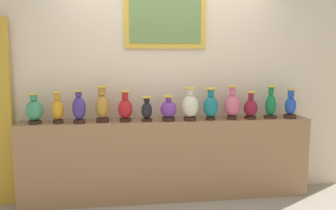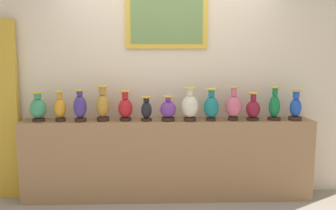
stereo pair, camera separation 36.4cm
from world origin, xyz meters
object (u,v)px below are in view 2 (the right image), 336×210
object	(u,v)px
vase_onyx	(146,110)
vase_ivory	(190,106)
vase_jade	(38,108)
vase_teal	(211,106)
vase_violet	(168,110)
vase_sapphire	(296,108)
vase_indigo	(80,107)
vase_crimson	(125,108)
vase_burgundy	(253,109)
vase_rose	(233,106)
vase_emerald	(274,106)
vase_amber	(60,108)
vase_ochre	(103,105)

from	to	relation	value
vase_onyx	vase_ivory	distance (m)	0.49
vase_jade	vase_teal	world-z (taller)	vase_teal
vase_violet	vase_sapphire	distance (m)	1.46
vase_teal	vase_indigo	bearing A→B (deg)	-179.60
vase_crimson	vase_teal	size ratio (longest dim) A/B	0.94
vase_onyx	vase_burgundy	world-z (taller)	vase_burgundy
vase_rose	vase_emerald	bearing A→B (deg)	1.33
vase_jade	vase_rose	xyz separation A→B (m)	(2.21, -0.02, 0.02)
vase_amber	vase_indigo	size ratio (longest dim) A/B	0.96
vase_jade	vase_crimson	bearing A→B (deg)	0.33
vase_ochre	vase_onyx	xyz separation A→B (m)	(0.49, -0.02, -0.05)
vase_onyx	vase_sapphire	bearing A→B (deg)	-0.64
vase_ochre	vase_burgundy	world-z (taller)	vase_ochre
vase_ochre	vase_teal	xyz separation A→B (m)	(1.23, -0.02, -0.01)
vase_teal	vase_rose	xyz separation A→B (m)	(0.26, -0.00, 0.00)
vase_teal	vase_ochre	bearing A→B (deg)	178.97
vase_sapphire	vase_rose	bearing A→B (deg)	178.79
vase_ivory	vase_teal	xyz separation A→B (m)	(0.24, 0.01, -0.00)
vase_crimson	vase_burgundy	xyz separation A→B (m)	(1.46, -0.03, -0.02)
vase_sapphire	vase_ochre	bearing A→B (deg)	179.00
vase_crimson	vase_ochre	bearing A→B (deg)	-179.32
vase_amber	vase_emerald	xyz separation A→B (m)	(2.44, -0.01, 0.01)
vase_jade	vase_violet	distance (m)	1.46
vase_jade	vase_sapphire	world-z (taller)	vase_sapphire
vase_amber	vase_indigo	world-z (taller)	vase_indigo
vase_indigo	vase_ivory	world-z (taller)	vase_ivory
vase_amber	vase_sapphire	distance (m)	2.68
vase_indigo	vase_teal	xyz separation A→B (m)	(1.48, 0.01, 0.00)
vase_emerald	vase_crimson	bearing A→B (deg)	179.49
vase_emerald	vase_sapphire	distance (m)	0.24
vase_onyx	vase_ivory	xyz separation A→B (m)	(0.49, -0.02, 0.04)
vase_jade	vase_teal	bearing A→B (deg)	-0.58
vase_rose	vase_emerald	distance (m)	0.48
vase_teal	vase_rose	bearing A→B (deg)	-0.27
vase_jade	vase_indigo	size ratio (longest dim) A/B	0.92
vase_indigo	vase_ochre	size ratio (longest dim) A/B	0.89
vase_amber	vase_sapphire	bearing A→B (deg)	-0.74
vase_violet	vase_burgundy	size ratio (longest dim) A/B	0.89
vase_jade	vase_burgundy	size ratio (longest dim) A/B	1.02
vase_teal	vase_burgundy	size ratio (longest dim) A/B	1.15
vase_amber	vase_ochre	bearing A→B (deg)	0.46
vase_ivory	vase_sapphire	distance (m)	1.21
vase_ivory	vase_emerald	distance (m)	0.98
vase_ochre	vase_crimson	world-z (taller)	vase_ochre
vase_jade	vase_ivory	size ratio (longest dim) A/B	0.87
vase_indigo	vase_teal	bearing A→B (deg)	0.40
vase_teal	vase_rose	world-z (taller)	vase_rose
vase_teal	vase_burgundy	distance (m)	0.48
vase_onyx	vase_ochre	bearing A→B (deg)	177.75
vase_amber	vase_teal	bearing A→B (deg)	-0.62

